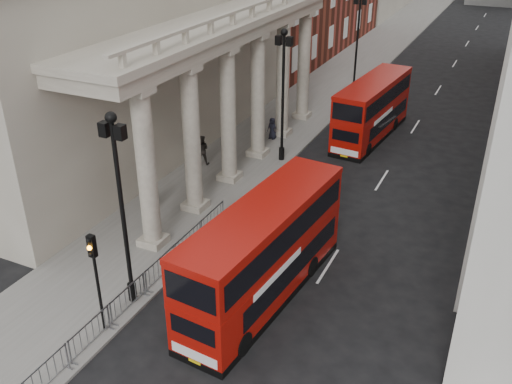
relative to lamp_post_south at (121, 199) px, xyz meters
name	(u,v)px	position (x,y,z in m)	size (l,w,h in m)	color
ground	(81,369)	(0.60, -4.00, -4.91)	(260.00, 260.00, 0.00)	black
sidewalk_west	(303,109)	(-2.40, 26.00, -4.85)	(6.00, 140.00, 0.12)	slate
kerb	(338,114)	(0.55, 26.00, -4.84)	(0.20, 140.00, 0.14)	slate
portico_building	(128,59)	(-9.90, 14.00, 1.09)	(9.00, 28.00, 12.00)	gray
lamp_post_south	(121,199)	(0.00, 0.00, 0.00)	(1.05, 0.44, 8.32)	black
lamp_post_mid	(283,87)	(0.00, 16.00, 0.00)	(1.05, 0.44, 8.32)	black
lamp_post_north	(358,36)	(0.00, 32.00, 0.00)	(1.05, 0.44, 8.32)	black
traffic_light	(95,266)	(0.10, -2.02, -1.80)	(0.28, 0.33, 4.30)	black
crowd_barriers	(110,315)	(0.25, -1.77, -4.24)	(0.50, 18.75, 1.10)	gray
bus_near	(264,251)	(4.80, 2.77, -2.65)	(3.36, 10.23, 4.34)	#9A0D07
bus_far	(372,108)	(4.05, 22.56, -2.76)	(3.16, 9.70, 4.11)	#9C0D07
pedestrian_a	(150,198)	(-3.62, 6.59, -3.95)	(0.62, 0.40, 1.69)	black
pedestrian_b	(202,150)	(-4.27, 13.17, -3.83)	(0.93, 0.73, 1.92)	black
pedestrian_c	(272,128)	(-1.99, 19.00, -4.03)	(0.74, 0.48, 1.52)	black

